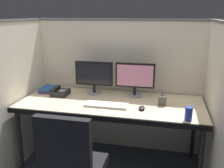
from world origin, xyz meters
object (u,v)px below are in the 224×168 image
pen_cup (162,101)px  computer_mouse (142,108)px  monitor_left (94,75)px  desk (111,107)px  book_stack (48,89)px  soda_can (189,114)px  desk_phone (60,92)px  monitor_right (135,77)px  keyboard_main (106,105)px

pen_cup → computer_mouse: bearing=-137.9°
monitor_left → pen_cup: (0.77, -0.21, -0.17)m
desk → book_stack: (-0.80, 0.19, 0.08)m
computer_mouse → soda_can: 0.45m
computer_mouse → desk_phone: 0.98m
pen_cup → monitor_right: bearing=144.6°
monitor_right → desk_phone: bearing=-170.3°
book_stack → keyboard_main: bearing=-21.6°
monitor_left → keyboard_main: bearing=-56.9°
keyboard_main → book_stack: bearing=158.4°
soda_can → keyboard_main: bearing=166.9°
computer_mouse → pen_cup: 0.25m
monitor_left → pen_cup: bearing=-15.0°
computer_mouse → desk_phone: bearing=165.5°
desk → soda_can: 0.82m
desk_phone → book_stack: (-0.19, 0.08, -0.01)m
monitor_right → keyboard_main: (-0.23, -0.37, -0.20)m
desk → book_stack: book_stack is taller
monitor_right → pen_cup: (0.31, -0.22, -0.17)m
monitor_left → soda_can: size_ratio=3.52×
monitor_right → desk_phone: monitor_right is taller
desk → desk_phone: bearing=169.9°
monitor_right → desk_phone: size_ratio=2.26×
soda_can → pen_cup: bearing=125.1°
desk_phone → soda_can: soda_can is taller
soda_can → book_stack: soda_can is taller
pen_cup → book_stack: (-1.33, 0.16, -0.02)m
desk → computer_mouse: bearing=-22.0°
monitor_left → computer_mouse: bearing=-32.6°
book_stack → desk_phone: bearing=-23.5°
desk → pen_cup: 0.53m
monitor_right → book_stack: monitor_right is taller
book_stack → pen_cup: bearing=-6.9°
monitor_left → keyboard_main: 0.47m
desk_phone → pen_cup: size_ratio=1.15×
monitor_right → keyboard_main: size_ratio=1.00×
monitor_right → computer_mouse: (0.12, -0.39, -0.20)m
monitor_left → soda_can: 1.15m
computer_mouse → monitor_right: bearing=107.7°
soda_can → book_stack: 1.64m
monitor_left → computer_mouse: size_ratio=4.48×
desk → book_stack: bearing=166.5°
soda_can → computer_mouse: bearing=158.8°
soda_can → monitor_left: bearing=151.9°
monitor_left → pen_cup: monitor_left is taller
desk_phone → pen_cup: bearing=-3.9°
pen_cup → book_stack: pen_cup is taller
book_stack → soda_can: bearing=-17.5°
keyboard_main → desk_phone: bearing=159.1°
desk_phone → monitor_right: bearing=9.7°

